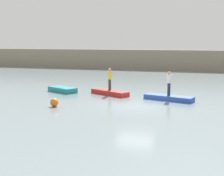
# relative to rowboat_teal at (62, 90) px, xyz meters

# --- Properties ---
(ground_plane) EXTENTS (120.00, 120.00, 0.00)m
(ground_plane) POSITION_rel_rowboat_teal_xyz_m (7.23, -4.00, -0.21)
(ground_plane) COLOR slate
(embankment_wall) EXTENTS (80.00, 1.20, 2.96)m
(embankment_wall) POSITION_rel_rowboat_teal_xyz_m (7.23, 23.20, 1.28)
(embankment_wall) COLOR gray
(embankment_wall) RESTS_ON ground_plane
(rowboat_teal) EXTENTS (2.88, 2.22, 0.41)m
(rowboat_teal) POSITION_rel_rowboat_teal_xyz_m (0.00, 0.00, 0.00)
(rowboat_teal) COLOR teal
(rowboat_teal) RESTS_ON ground_plane
(rowboat_red) EXTENTS (3.52, 2.45, 0.37)m
(rowboat_red) POSITION_rel_rowboat_teal_xyz_m (4.28, -0.24, -0.02)
(rowboat_red) COLOR red
(rowboat_red) RESTS_ON ground_plane
(rowboat_blue) EXTENTS (3.78, 2.00, 0.35)m
(rowboat_blue) POSITION_rel_rowboat_teal_xyz_m (9.14, -1.31, -0.03)
(rowboat_blue) COLOR #2B4CAD
(rowboat_blue) RESTS_ON ground_plane
(person_yellow_shirt) EXTENTS (0.32, 0.32, 1.80)m
(person_yellow_shirt) POSITION_rel_rowboat_teal_xyz_m (4.28, -0.24, 1.17)
(person_yellow_shirt) COLOR #38332D
(person_yellow_shirt) RESTS_ON rowboat_red
(person_white_shirt) EXTENTS (0.32, 0.32, 1.77)m
(person_white_shirt) POSITION_rel_rowboat_teal_xyz_m (9.14, -1.31, 1.14)
(person_white_shirt) COLOR #232838
(person_white_shirt) RESTS_ON rowboat_blue
(mooring_buoy) EXTENTS (0.56, 0.56, 0.56)m
(mooring_buoy) POSITION_rel_rowboat_teal_xyz_m (2.16, -5.84, 0.07)
(mooring_buoy) COLOR orange
(mooring_buoy) RESTS_ON ground_plane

